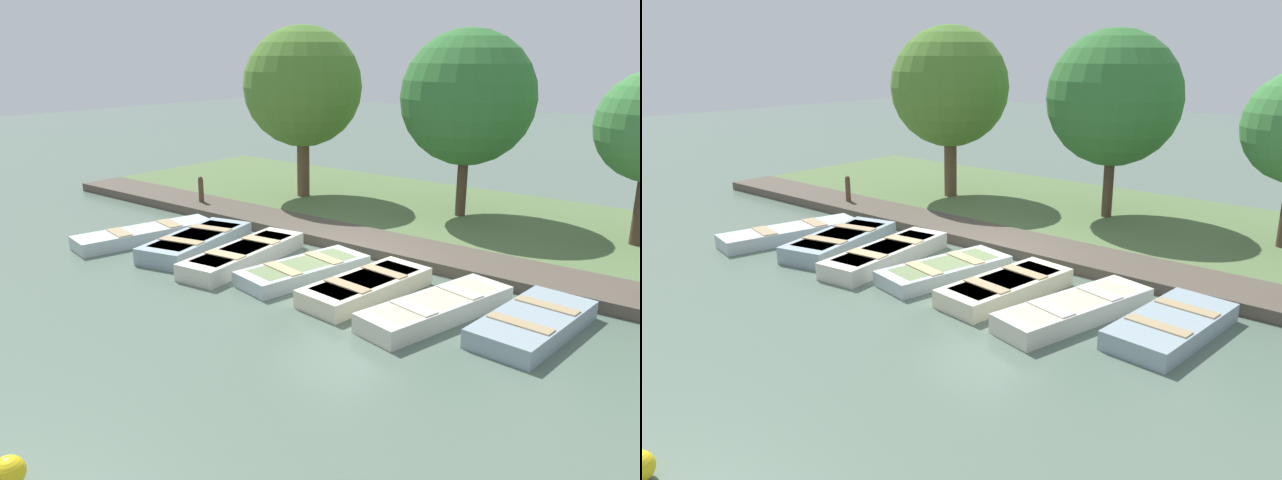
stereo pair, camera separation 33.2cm
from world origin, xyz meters
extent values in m
plane|color=#566B5B|center=(0.00, 0.00, 0.00)|extent=(80.00, 80.00, 0.00)
cube|color=#567042|center=(-5.00, 0.00, 0.09)|extent=(8.00, 24.00, 0.17)
cube|color=#51473D|center=(-1.55, 0.00, 0.13)|extent=(1.52, 23.33, 0.26)
cube|color=#B2BCC1|center=(1.55, -4.96, 0.17)|extent=(3.66, 1.71, 0.33)
cube|color=#6B7F51|center=(1.55, -4.96, 0.32)|extent=(2.99, 1.37, 0.03)
cube|color=tan|center=(2.20, -5.11, 0.34)|extent=(0.54, 0.93, 0.03)
cube|color=tan|center=(0.89, -4.81, 0.34)|extent=(0.54, 0.93, 0.03)
cube|color=#8C9EA8|center=(1.26, -3.31, 0.20)|extent=(3.32, 1.91, 0.39)
cube|color=teal|center=(1.26, -3.31, 0.38)|extent=(2.71, 1.52, 0.03)
cube|color=tan|center=(1.83, -3.18, 0.40)|extent=(0.56, 1.17, 0.03)
cube|color=tan|center=(0.68, -3.45, 0.40)|extent=(0.56, 1.17, 0.03)
cube|color=beige|center=(1.24, -1.71, 0.19)|extent=(3.53, 1.42, 0.38)
cube|color=beige|center=(1.24, -1.71, 0.36)|extent=(2.89, 1.12, 0.03)
cube|color=tan|center=(1.89, -1.63, 0.39)|extent=(0.45, 0.98, 0.03)
cube|color=tan|center=(0.59, -1.79, 0.39)|extent=(0.45, 0.98, 0.03)
cube|color=#B2BCC1|center=(1.11, -0.02, 0.16)|extent=(3.09, 1.66, 0.31)
cube|color=#6B7F51|center=(1.11, -0.02, 0.30)|extent=(2.53, 1.32, 0.02)
cube|color=tan|center=(1.66, -0.13, 0.32)|extent=(0.49, 1.05, 0.03)
cube|color=tan|center=(0.57, 0.09, 0.32)|extent=(0.49, 1.05, 0.03)
cube|color=beige|center=(1.15, 1.62, 0.18)|extent=(3.01, 1.45, 0.36)
cube|color=teal|center=(1.15, 1.62, 0.34)|extent=(2.47, 1.14, 0.03)
cube|color=tan|center=(1.70, 1.55, 0.37)|extent=(0.41, 1.04, 0.03)
cube|color=tan|center=(0.60, 1.68, 0.37)|extent=(0.41, 1.04, 0.03)
cube|color=beige|center=(1.25, 3.24, 0.18)|extent=(3.39, 1.69, 0.36)
cube|color=beige|center=(1.25, 3.24, 0.35)|extent=(2.77, 1.35, 0.03)
cube|color=beige|center=(1.85, 3.09, 0.37)|extent=(0.52, 0.94, 0.03)
cube|color=beige|center=(0.65, 3.38, 0.37)|extent=(0.52, 0.94, 0.03)
cube|color=#8C9EA8|center=(0.78, 4.84, 0.17)|extent=(2.82, 1.42, 0.34)
cube|color=beige|center=(0.78, 4.84, 0.33)|extent=(2.31, 1.11, 0.03)
cube|color=tan|center=(1.30, 4.80, 0.35)|extent=(0.36, 1.12, 0.03)
cube|color=tan|center=(0.27, 4.89, 0.35)|extent=(0.36, 1.12, 0.03)
cylinder|color=brown|center=(-1.53, -6.29, 0.47)|extent=(0.15, 0.15, 0.95)
sphere|color=brown|center=(-1.53, -6.29, 0.97)|extent=(0.14, 0.14, 0.14)
cylinder|color=brown|center=(-4.42, -4.65, 1.30)|extent=(0.40, 0.40, 2.61)
sphere|color=#4C7A2D|center=(-4.42, -4.65, 3.62)|extent=(3.68, 3.68, 3.68)
cylinder|color=#4C3828|center=(-5.24, 0.49, 1.23)|extent=(0.29, 0.29, 2.46)
sphere|color=#337033|center=(-5.24, 0.49, 3.46)|extent=(3.65, 3.65, 3.65)
camera|label=1|loc=(10.78, 8.09, 4.66)|focal=35.00mm
camera|label=2|loc=(10.57, 8.35, 4.66)|focal=35.00mm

